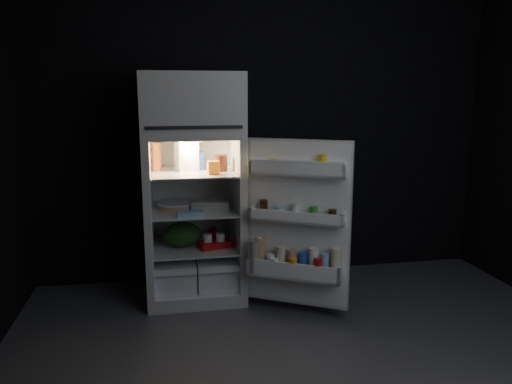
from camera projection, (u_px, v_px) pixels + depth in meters
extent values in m
cube|color=#4C4C51|center=(323.00, 370.00, 2.99)|extent=(4.00, 3.40, 0.00)
cube|color=black|center=(266.00, 125.00, 4.36)|extent=(4.00, 0.00, 2.70)
cube|color=silver|center=(196.00, 288.00, 4.11)|extent=(0.76, 0.70, 0.10)
cube|color=silver|center=(148.00, 213.00, 3.91)|extent=(0.05, 0.70, 1.20)
cube|color=silver|center=(238.00, 209.00, 4.04)|extent=(0.05, 0.70, 1.20)
cube|color=white|center=(191.00, 203.00, 4.29)|extent=(0.66, 0.05, 1.20)
cube|color=silver|center=(192.00, 132.00, 3.86)|extent=(0.76, 0.70, 0.06)
cube|color=silver|center=(191.00, 101.00, 3.81)|extent=(0.76, 0.70, 0.42)
cube|color=black|center=(195.00, 128.00, 3.50)|extent=(0.68, 0.01, 0.02)
cube|color=white|center=(152.00, 214.00, 3.90)|extent=(0.01, 0.65, 1.20)
cube|color=white|center=(235.00, 210.00, 4.01)|extent=(0.01, 0.65, 1.20)
cube|color=white|center=(192.00, 137.00, 3.84)|extent=(0.66, 0.65, 0.01)
cube|color=white|center=(196.00, 283.00, 4.07)|extent=(0.66, 0.65, 0.01)
cube|color=white|center=(193.00, 172.00, 3.89)|extent=(0.65, 0.63, 0.01)
cube|color=white|center=(194.00, 210.00, 3.95)|extent=(0.65, 0.63, 0.01)
cube|color=white|center=(195.00, 246.00, 4.01)|extent=(0.65, 0.63, 0.01)
cube|color=white|center=(175.00, 270.00, 4.04)|extent=(0.32, 0.59, 0.22)
cube|color=white|center=(215.00, 267.00, 4.10)|extent=(0.32, 0.59, 0.22)
cube|color=white|center=(176.00, 273.00, 3.71)|extent=(0.32, 0.02, 0.03)
cube|color=white|center=(220.00, 271.00, 3.77)|extent=(0.32, 0.02, 0.03)
cube|color=#FFE5B2|center=(193.00, 140.00, 3.79)|extent=(0.14, 0.14, 0.02)
cube|color=silver|center=(298.00, 223.00, 3.61)|extent=(0.68, 0.42, 1.22)
cube|color=white|center=(297.00, 224.00, 3.59)|extent=(0.63, 0.37, 1.18)
cube|color=white|center=(297.00, 175.00, 3.47)|extent=(0.63, 0.42, 0.02)
cube|color=white|center=(296.00, 170.00, 3.43)|extent=(0.60, 0.36, 0.10)
cube|color=white|center=(344.00, 172.00, 3.36)|extent=(0.06, 0.09, 0.10)
cube|color=white|center=(252.00, 167.00, 3.57)|extent=(0.06, 0.09, 0.10)
cube|color=white|center=(296.00, 221.00, 3.54)|extent=(0.64, 0.43, 0.02)
cube|color=white|center=(294.00, 218.00, 3.49)|extent=(0.60, 0.36, 0.09)
cube|color=white|center=(342.00, 220.00, 3.42)|extent=(0.07, 0.10, 0.09)
cube|color=white|center=(252.00, 213.00, 3.64)|extent=(0.07, 0.10, 0.09)
cube|color=white|center=(294.00, 276.00, 3.60)|extent=(0.66, 0.46, 0.02)
cube|color=white|center=(292.00, 272.00, 3.53)|extent=(0.60, 0.36, 0.13)
cube|color=white|center=(340.00, 275.00, 3.48)|extent=(0.09, 0.13, 0.13)
cube|color=white|center=(251.00, 264.00, 3.69)|extent=(0.09, 0.13, 0.13)
cube|color=white|center=(297.00, 161.00, 3.46)|extent=(0.62, 0.41, 0.02)
cylinder|color=yellow|center=(322.00, 165.00, 3.40)|extent=(0.08, 0.08, 0.14)
cylinder|color=yellow|center=(272.00, 165.00, 3.52)|extent=(0.08, 0.08, 0.09)
cylinder|color=black|center=(332.00, 216.00, 3.44)|extent=(0.08, 0.08, 0.10)
cylinder|color=#338C33|center=(314.00, 214.00, 3.48)|extent=(0.07, 0.07, 0.11)
cylinder|color=silver|center=(296.00, 212.00, 3.52)|extent=(0.08, 0.08, 0.12)
cylinder|color=#84AECC|center=(280.00, 213.00, 3.56)|extent=(0.08, 0.08, 0.09)
cylinder|color=black|center=(264.00, 208.00, 3.60)|extent=(0.08, 0.08, 0.13)
cylinder|color=beige|center=(336.00, 264.00, 3.47)|extent=(0.10, 0.10, 0.23)
cylinder|color=#84AECC|center=(325.00, 266.00, 3.50)|extent=(0.08, 0.08, 0.18)
cylinder|color=white|center=(314.00, 263.00, 3.53)|extent=(0.09, 0.09, 0.22)
cylinder|color=#2046B1|center=(303.00, 264.00, 3.56)|extent=(0.09, 0.09, 0.18)
cylinder|color=tan|center=(292.00, 262.00, 3.58)|extent=(0.09, 0.09, 0.19)
cylinder|color=beige|center=(281.00, 260.00, 3.61)|extent=(0.09, 0.09, 0.20)
cylinder|color=white|center=(271.00, 263.00, 3.64)|extent=(0.09, 0.09, 0.14)
cylinder|color=tan|center=(260.00, 255.00, 3.65)|extent=(0.10, 0.10, 0.25)
cylinder|color=#A60E0F|center=(318.00, 269.00, 3.48)|extent=(0.08, 0.08, 0.16)
cylinder|color=orange|center=(293.00, 267.00, 3.54)|extent=(0.08, 0.08, 0.14)
cylinder|color=silver|center=(274.00, 266.00, 3.59)|extent=(0.08, 0.08, 0.12)
cylinder|color=silver|center=(253.00, 256.00, 3.63)|extent=(0.10, 0.10, 0.24)
cylinder|color=white|center=(260.00, 239.00, 3.63)|extent=(0.05, 0.05, 0.02)
cube|color=white|center=(186.00, 155.00, 3.93)|extent=(0.19, 0.19, 0.24)
cylinder|color=#2046B1|center=(198.00, 161.00, 3.98)|extent=(0.12, 0.12, 0.14)
cylinder|color=black|center=(221.00, 163.00, 3.90)|extent=(0.14, 0.14, 0.13)
cylinder|color=#CC5520|center=(157.00, 157.00, 3.90)|extent=(0.08, 0.08, 0.22)
cube|color=orange|center=(213.00, 168.00, 3.76)|extent=(0.09, 0.07, 0.10)
cube|color=gray|center=(211.00, 206.00, 3.91)|extent=(0.31, 0.17, 0.07)
cylinder|color=tan|center=(176.00, 206.00, 3.97)|extent=(0.36, 0.36, 0.04)
cube|color=#84AECC|center=(190.00, 214.00, 3.70)|extent=(0.20, 0.11, 0.04)
cube|color=beige|center=(218.00, 201.00, 4.12)|extent=(0.16, 0.15, 0.05)
ellipsoid|color=#193815|center=(182.00, 234.00, 3.96)|extent=(0.38, 0.36, 0.20)
cube|color=#A60E0F|center=(215.00, 244.00, 3.95)|extent=(0.28, 0.20, 0.05)
cylinder|color=#A60E0F|center=(212.00, 234.00, 4.17)|extent=(0.09, 0.09, 0.09)
cylinder|color=silver|center=(220.00, 233.00, 4.19)|extent=(0.09, 0.09, 0.09)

